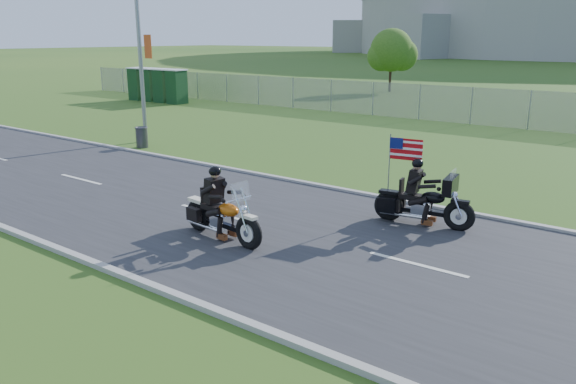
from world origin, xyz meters
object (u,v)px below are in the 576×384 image
Objects in this scene: porta_toilet_d at (138,84)px; porta_toilet_b at (163,86)px; streetlight at (142,12)px; motorcycle_lead at (221,217)px; motorcycle_follow at (423,204)px; porta_toilet_c at (151,85)px; trash_can at (142,138)px; porta_toilet_a at (177,87)px.

porta_toilet_b is at bearing 0.00° from porta_toilet_d.
motorcycle_lead is at bearing -32.86° from streetlight.
motorcycle_follow is at bearing -13.99° from streetlight.
trash_can is (13.83, -12.04, -0.72)m from porta_toilet_c.
porta_toilet_c reaches higher than motorcycle_follow.
motorcycle_lead is at bearing -40.20° from porta_toilet_a.
streetlight is 11.63× the size of trash_can.
porta_toilet_a is 16.35m from trash_can.
porta_toilet_c reaches higher than trash_can.
motorcycle_lead reaches higher than trash_can.
porta_toilet_b is at bearing 0.00° from porta_toilet_c.
streetlight is 15.39m from porta_toilet_a.
streetlight reaches higher than porta_toilet_a.
porta_toilet_b is 1.00× the size of porta_toilet_c.
porta_toilet_c is at bearing 180.00° from porta_toilet_b.
streetlight reaches higher than motorcycle_lead.
motorcycle_lead is (21.62, -18.27, -0.59)m from porta_toilet_a.
streetlight is at bearing 157.01° from motorcycle_follow.
porta_toilet_a is 0.88× the size of motorcycle_lead.
porta_toilet_b is (-1.40, 0.00, 0.00)m from porta_toilet_a.
porta_toilet_b is (-11.42, 10.78, -4.49)m from streetlight.
streetlight is at bearing -47.09° from porta_toilet_a.
porta_toilet_a and porta_toilet_b have the same top height.
streetlight is at bearing -37.17° from porta_toilet_d.
porta_toilet_b reaches higher than trash_can.
porta_toilet_c is 31.36m from motorcycle_follow.
porta_toilet_d is at bearing 142.83° from streetlight.
porta_toilet_a and porta_toilet_d have the same top height.
trash_can is (11.03, -12.04, -0.72)m from porta_toilet_a.
porta_toilet_a reaches higher than motorcycle_follow.
porta_toilet_c is (-12.82, 10.78, -4.49)m from streetlight.
trash_can is (12.43, -12.04, -0.72)m from porta_toilet_b.
motorcycle_follow is (29.19, -14.51, -0.56)m from porta_toilet_d.
porta_toilet_c is (-1.40, 0.00, 0.00)m from porta_toilet_b.
trash_can is (1.01, -1.26, -5.21)m from streetlight.
motorcycle_lead is at bearing -36.81° from porta_toilet_c.
porta_toilet_d is at bearing 180.00° from porta_toilet_c.
trash_can is (-13.96, 2.46, -0.16)m from motorcycle_follow.
porta_toilet_a is 2.68× the size of trash_can.
porta_toilet_d reaches higher than motorcycle_follow.
motorcycle_follow reaches higher than trash_can.
porta_toilet_b is 29.40m from motorcycle_lead.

